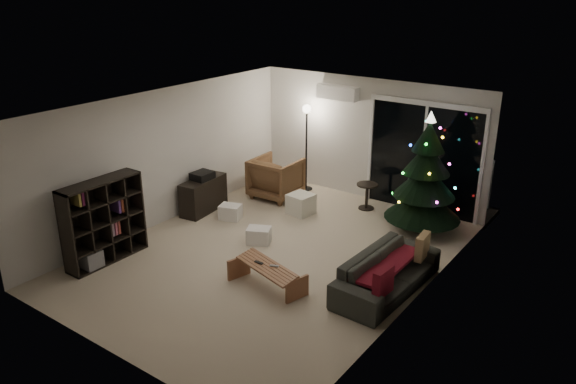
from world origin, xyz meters
name	(u,v)px	position (x,y,z in m)	size (l,w,h in m)	color
room	(344,178)	(0.46, 1.49, 1.02)	(6.50, 7.51, 2.60)	beige
bookshelf	(97,219)	(-2.25, -1.72, 0.69)	(0.35, 1.37, 1.37)	black
media_cabinet	(203,195)	(-2.25, 0.71, 0.33)	(0.40, 1.06, 0.67)	black
stereo	(202,176)	(-2.25, 0.71, 0.74)	(0.34, 0.40, 0.14)	black
armchair	(276,178)	(-1.54, 2.15, 0.43)	(0.91, 0.94, 0.85)	brown
ottoman	(301,204)	(-0.61, 1.72, 0.20)	(0.44, 0.44, 0.40)	silver
cardboard_box_a	(230,212)	(-1.56, 0.71, 0.14)	(0.39, 0.30, 0.28)	white
cardboard_box_b	(259,235)	(-0.47, 0.22, 0.14)	(0.40, 0.30, 0.28)	white
side_table	(367,196)	(0.31, 2.69, 0.26)	(0.42, 0.42, 0.52)	black
floor_lamp	(306,149)	(-1.29, 2.90, 0.90)	(0.29, 0.29, 1.81)	black
sofa	(387,273)	(2.05, 0.08, 0.29)	(2.00, 0.78, 0.58)	#363833
sofa_throw	(381,263)	(1.95, 0.08, 0.42)	(0.62, 1.44, 0.05)	maroon
cushion_a	(422,246)	(2.30, 0.73, 0.53)	(0.12, 0.38, 0.38)	#9F8562
cushion_b	(383,282)	(2.30, -0.57, 0.53)	(0.12, 0.38, 0.38)	maroon
coffee_table	(267,277)	(0.58, -0.90, 0.18)	(1.15, 0.40, 0.36)	brown
remote_a	(259,262)	(0.43, -0.90, 0.37)	(0.14, 0.04, 0.02)	black
remote_b	(274,266)	(0.68, -0.85, 0.37)	(0.13, 0.04, 0.02)	slate
christmas_tree	(426,173)	(1.61, 2.37, 1.10)	(1.37, 1.37, 2.21)	black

